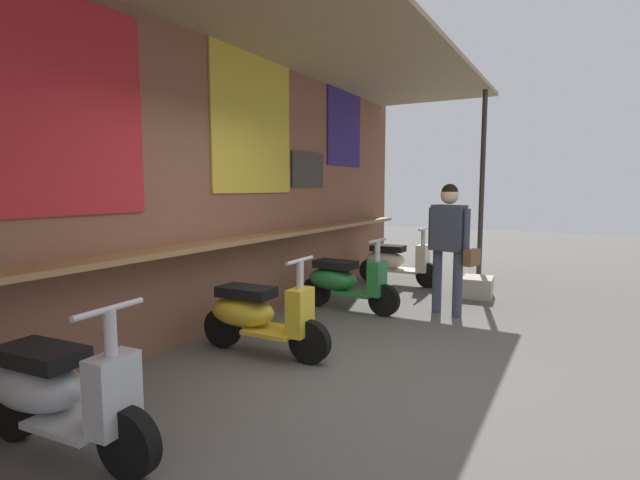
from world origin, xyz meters
name	(u,v)px	position (x,y,z in m)	size (l,w,h in m)	color
ground_plane	(356,376)	(0.00, 0.00, 0.00)	(30.79, 30.79, 0.00)	#56544F
market_stall_facade	(188,159)	(0.00, 1.86, 1.89)	(11.00, 2.40, 3.41)	brown
scooter_silver	(56,392)	(-1.96, 1.08, 0.39)	(0.49, 1.40, 0.97)	#B2B5BA
scooter_yellow	(257,314)	(0.05, 1.08, 0.39)	(0.46, 1.40, 0.97)	gold
scooter_green	(343,281)	(1.96, 1.08, 0.39)	(0.46, 1.40, 0.97)	#237533
scooter_cream	(394,261)	(3.89, 1.08, 0.39)	(0.46, 1.40, 0.97)	beige
shopper_with_handbag	(450,236)	(2.40, -0.18, 1.01)	(0.35, 0.67, 1.66)	#383D4C
merchandise_crate	(478,287)	(3.61, -0.32, 0.15)	(0.52, 0.42, 0.29)	#B2A899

